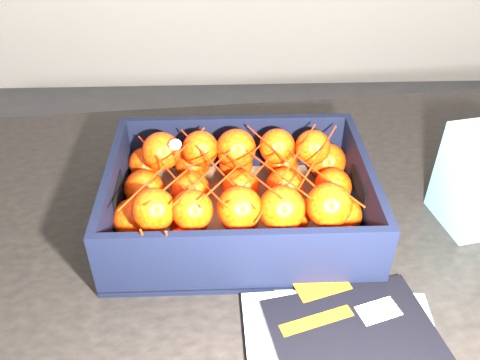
{
  "coord_description": "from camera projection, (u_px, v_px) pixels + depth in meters",
  "views": [
    {
      "loc": [
        0.05,
        -0.88,
        1.31
      ],
      "look_at": [
        0.07,
        -0.29,
        0.86
      ],
      "focal_mm": 37.67,
      "sensor_mm": 36.0,
      "label": 1
    }
  ],
  "objects": [
    {
      "name": "ground",
      "position": [
        214.0,
        352.0,
        1.49
      ],
      "size": [
        3.5,
        3.5,
        0.0
      ],
      "primitive_type": "plane",
      "color": "#373739",
      "rests_on": "ground"
    },
    {
      "name": "table",
      "position": [
        299.0,
        257.0,
        0.91
      ],
      "size": [
        1.26,
        0.89,
        0.75
      ],
      "color": "black",
      "rests_on": "ground"
    },
    {
      "name": "produce_crate",
      "position": [
        239.0,
        206.0,
        0.81
      ],
      "size": [
        0.41,
        0.31,
        0.11
      ],
      "color": "#885F3F",
      "rests_on": "table"
    },
    {
      "name": "clementine_heap",
      "position": [
        239.0,
        194.0,
        0.8
      ],
      "size": [
        0.39,
        0.29,
        0.12
      ],
      "color": "#F63005",
      "rests_on": "produce_crate"
    },
    {
      "name": "mesh_net",
      "position": [
        234.0,
        171.0,
        0.76
      ],
      "size": [
        0.34,
        0.27,
        0.09
      ],
      "color": "red",
      "rests_on": "clementine_heap"
    },
    {
      "name": "retail_carton",
      "position": [
        474.0,
        181.0,
        0.79
      ],
      "size": [
        0.09,
        0.12,
        0.16
      ],
      "primitive_type": "cube",
      "rotation": [
        0.0,
        0.0,
        0.19
      ],
      "color": "silver",
      "rests_on": "table"
    }
  ]
}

